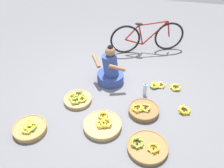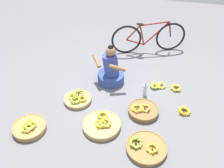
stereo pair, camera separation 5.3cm
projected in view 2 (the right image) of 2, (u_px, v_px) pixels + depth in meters
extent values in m
plane|color=slate|center=(114.00, 92.00, 4.51)|extent=(10.00, 10.00, 0.00)
cylinder|color=#334793|center=(111.00, 77.00, 4.70)|extent=(0.52, 0.52, 0.18)
cylinder|color=#334793|center=(111.00, 65.00, 4.51)|extent=(0.40, 0.36, 0.46)
sphere|color=#8C6042|center=(111.00, 51.00, 4.33)|extent=(0.19, 0.19, 0.19)
sphere|color=black|center=(111.00, 48.00, 4.28)|extent=(0.10, 0.10, 0.10)
cylinder|color=#8C6042|center=(97.00, 61.00, 4.47)|extent=(0.23, 0.29, 0.16)
cylinder|color=#8C6042|center=(117.00, 68.00, 4.29)|extent=(0.32, 0.13, 0.16)
torus|color=black|center=(126.00, 40.00, 5.36)|extent=(0.66, 0.28, 0.68)
torus|color=black|center=(170.00, 37.00, 5.46)|extent=(0.66, 0.28, 0.68)
cylinder|color=maroon|center=(156.00, 33.00, 5.35)|extent=(0.53, 0.22, 0.55)
cylinder|color=maroon|center=(142.00, 35.00, 5.34)|extent=(0.15, 0.08, 0.49)
cylinder|color=maroon|center=(155.00, 24.00, 5.19)|extent=(0.62, 0.26, 0.08)
cylinder|color=maroon|center=(135.00, 42.00, 5.43)|extent=(0.41, 0.18, 0.18)
cylinder|color=maroon|center=(133.00, 33.00, 5.27)|extent=(0.31, 0.14, 0.35)
cylinder|color=maroon|center=(170.00, 29.00, 5.33)|extent=(0.12, 0.07, 0.38)
ellipsoid|color=black|center=(140.00, 24.00, 5.16)|extent=(0.18, 0.08, 0.05)
cylinder|color=tan|center=(78.00, 100.00, 4.30)|extent=(0.48, 0.48, 0.06)
torus|color=tan|center=(78.00, 98.00, 4.28)|extent=(0.50, 0.50, 0.02)
ellipsoid|color=yellow|center=(85.00, 99.00, 4.22)|extent=(0.04, 0.12, 0.08)
ellipsoid|color=yellow|center=(84.00, 97.00, 4.26)|extent=(0.12, 0.09, 0.07)
ellipsoid|color=yellow|center=(80.00, 97.00, 4.26)|extent=(0.09, 0.13, 0.06)
ellipsoid|color=yellow|center=(80.00, 100.00, 4.21)|extent=(0.11, 0.11, 0.06)
ellipsoid|color=yellow|center=(83.00, 101.00, 4.20)|extent=(0.12, 0.09, 0.05)
sphere|color=#382D19|center=(82.00, 99.00, 4.23)|extent=(0.03, 0.03, 0.03)
ellipsoid|color=olive|center=(82.00, 95.00, 4.32)|extent=(0.04, 0.15, 0.06)
ellipsoid|color=olive|center=(80.00, 92.00, 4.37)|extent=(0.15, 0.04, 0.09)
ellipsoid|color=olive|center=(75.00, 93.00, 4.34)|extent=(0.05, 0.15, 0.07)
ellipsoid|color=olive|center=(78.00, 96.00, 4.27)|extent=(0.15, 0.05, 0.09)
sphere|color=#382D19|center=(79.00, 94.00, 4.33)|extent=(0.03, 0.03, 0.03)
ellipsoid|color=yellow|center=(76.00, 97.00, 4.27)|extent=(0.05, 0.13, 0.06)
ellipsoid|color=yellow|center=(75.00, 95.00, 4.31)|extent=(0.13, 0.11, 0.07)
ellipsoid|color=yellow|center=(72.00, 95.00, 4.32)|extent=(0.12, 0.11, 0.07)
ellipsoid|color=yellow|center=(70.00, 96.00, 4.28)|extent=(0.04, 0.13, 0.08)
ellipsoid|color=yellow|center=(70.00, 98.00, 4.25)|extent=(0.12, 0.12, 0.06)
ellipsoid|color=yellow|center=(73.00, 99.00, 4.24)|extent=(0.13, 0.10, 0.06)
sphere|color=#382D19|center=(73.00, 97.00, 4.28)|extent=(0.03, 0.03, 0.03)
ellipsoid|color=#8CAD38|center=(79.00, 100.00, 4.20)|extent=(0.05, 0.15, 0.07)
ellipsoid|color=#8CAD38|center=(77.00, 98.00, 4.25)|extent=(0.15, 0.05, 0.07)
ellipsoid|color=#8CAD38|center=(73.00, 98.00, 4.23)|extent=(0.11, 0.14, 0.09)
ellipsoid|color=#8CAD38|center=(72.00, 101.00, 4.18)|extent=(0.12, 0.14, 0.08)
ellipsoid|color=#8CAD38|center=(75.00, 103.00, 4.16)|extent=(0.15, 0.09, 0.07)
sphere|color=#382D19|center=(75.00, 100.00, 4.21)|extent=(0.03, 0.03, 0.03)
cylinder|color=tan|center=(102.00, 125.00, 3.83)|extent=(0.60, 0.60, 0.08)
torus|color=tan|center=(102.00, 124.00, 3.80)|extent=(0.61, 0.61, 0.02)
ellipsoid|color=yellow|center=(110.00, 123.00, 3.76)|extent=(0.04, 0.15, 0.10)
ellipsoid|color=yellow|center=(107.00, 120.00, 3.82)|extent=(0.16, 0.06, 0.10)
ellipsoid|color=yellow|center=(103.00, 120.00, 3.81)|extent=(0.13, 0.14, 0.09)
ellipsoid|color=yellow|center=(102.00, 125.00, 3.74)|extent=(0.14, 0.13, 0.09)
ellipsoid|color=yellow|center=(106.00, 126.00, 3.72)|extent=(0.16, 0.08, 0.09)
sphere|color=#382D19|center=(106.00, 123.00, 3.78)|extent=(0.03, 0.03, 0.03)
ellipsoid|color=gold|center=(106.00, 116.00, 3.89)|extent=(0.04, 0.13, 0.07)
ellipsoid|color=gold|center=(105.00, 114.00, 3.93)|extent=(0.12, 0.10, 0.08)
ellipsoid|color=gold|center=(102.00, 113.00, 3.95)|extent=(0.13, 0.08, 0.07)
ellipsoid|color=gold|center=(99.00, 115.00, 3.92)|extent=(0.05, 0.13, 0.07)
ellipsoid|color=gold|center=(100.00, 118.00, 3.87)|extent=(0.13, 0.08, 0.05)
ellipsoid|color=gold|center=(103.00, 118.00, 3.86)|extent=(0.13, 0.07, 0.07)
sphere|color=#382D19|center=(102.00, 116.00, 3.90)|extent=(0.03, 0.03, 0.03)
ellipsoid|color=yellow|center=(104.00, 124.00, 3.75)|extent=(0.03, 0.14, 0.08)
ellipsoid|color=yellow|center=(104.00, 122.00, 3.80)|extent=(0.13, 0.11, 0.08)
ellipsoid|color=yellow|center=(100.00, 121.00, 3.81)|extent=(0.14, 0.07, 0.08)
ellipsoid|color=yellow|center=(97.00, 123.00, 3.77)|extent=(0.06, 0.14, 0.08)
ellipsoid|color=yellow|center=(97.00, 126.00, 3.74)|extent=(0.13, 0.12, 0.05)
ellipsoid|color=yellow|center=(101.00, 127.00, 3.72)|extent=(0.14, 0.07, 0.08)
sphere|color=#382D19|center=(101.00, 124.00, 3.77)|extent=(0.03, 0.03, 0.03)
cylinder|color=olive|center=(146.00, 148.00, 3.50)|extent=(0.59, 0.59, 0.06)
torus|color=olive|center=(147.00, 147.00, 3.48)|extent=(0.61, 0.61, 0.02)
ellipsoid|color=yellow|center=(157.00, 148.00, 3.42)|extent=(0.05, 0.15, 0.09)
ellipsoid|color=yellow|center=(155.00, 146.00, 3.47)|extent=(0.14, 0.10, 0.05)
ellipsoid|color=yellow|center=(152.00, 145.00, 3.48)|extent=(0.15, 0.04, 0.07)
ellipsoid|color=yellow|center=(148.00, 147.00, 3.45)|extent=(0.06, 0.15, 0.06)
ellipsoid|color=yellow|center=(148.00, 150.00, 3.41)|extent=(0.11, 0.14, 0.07)
ellipsoid|color=yellow|center=(151.00, 152.00, 3.39)|extent=(0.15, 0.07, 0.05)
ellipsoid|color=yellow|center=(155.00, 151.00, 3.38)|extent=(0.12, 0.12, 0.09)
sphere|color=#382D19|center=(152.00, 148.00, 3.43)|extent=(0.03, 0.03, 0.03)
ellipsoid|color=#8CAD38|center=(141.00, 144.00, 3.49)|extent=(0.06, 0.16, 0.06)
ellipsoid|color=#8CAD38|center=(139.00, 140.00, 3.53)|extent=(0.16, 0.10, 0.09)
ellipsoid|color=#8CAD38|center=(135.00, 139.00, 3.54)|extent=(0.16, 0.09, 0.09)
ellipsoid|color=#8CAD38|center=(131.00, 141.00, 3.51)|extent=(0.07, 0.16, 0.10)
ellipsoid|color=#8CAD38|center=(131.00, 143.00, 3.49)|extent=(0.07, 0.16, 0.10)
ellipsoid|color=#8CAD38|center=(134.00, 147.00, 3.44)|extent=(0.16, 0.06, 0.09)
ellipsoid|color=#8CAD38|center=(139.00, 147.00, 3.45)|extent=(0.13, 0.14, 0.06)
sphere|color=#382D19|center=(136.00, 143.00, 3.50)|extent=(0.03, 0.03, 0.03)
cylinder|color=brown|center=(143.00, 111.00, 4.07)|extent=(0.51, 0.51, 0.08)
torus|color=brown|center=(143.00, 109.00, 4.04)|extent=(0.52, 0.52, 0.02)
ellipsoid|color=yellow|center=(149.00, 109.00, 4.00)|extent=(0.06, 0.16, 0.09)
ellipsoid|color=yellow|center=(146.00, 105.00, 4.08)|extent=(0.16, 0.06, 0.06)
ellipsoid|color=yellow|center=(141.00, 108.00, 4.03)|extent=(0.06, 0.16, 0.06)
ellipsoid|color=yellow|center=(144.00, 111.00, 3.98)|extent=(0.16, 0.06, 0.06)
sphere|color=#382D19|center=(145.00, 108.00, 4.03)|extent=(0.03, 0.03, 0.03)
ellipsoid|color=yellow|center=(141.00, 108.00, 4.02)|extent=(0.07, 0.16, 0.09)
ellipsoid|color=yellow|center=(141.00, 107.00, 4.05)|extent=(0.14, 0.13, 0.08)
ellipsoid|color=yellow|center=(137.00, 105.00, 4.08)|extent=(0.16, 0.08, 0.06)
ellipsoid|color=yellow|center=(133.00, 108.00, 4.04)|extent=(0.04, 0.16, 0.07)
ellipsoid|color=yellow|center=(135.00, 111.00, 3.98)|extent=(0.15, 0.10, 0.06)
ellipsoid|color=yellow|center=(139.00, 111.00, 3.96)|extent=(0.15, 0.11, 0.09)
sphere|color=#382D19|center=(137.00, 108.00, 4.02)|extent=(0.03, 0.03, 0.03)
cylinder|color=#A87F47|center=(30.00, 128.00, 3.79)|extent=(0.52, 0.52, 0.08)
torus|color=#A87F47|center=(29.00, 126.00, 3.76)|extent=(0.53, 0.53, 0.02)
ellipsoid|color=#9EB747|center=(34.00, 127.00, 3.71)|extent=(0.04, 0.15, 0.08)
ellipsoid|color=#9EB747|center=(33.00, 123.00, 3.78)|extent=(0.15, 0.05, 0.07)
ellipsoid|color=#9EB747|center=(28.00, 124.00, 3.76)|extent=(0.10, 0.15, 0.07)
ellipsoid|color=#9EB747|center=(26.00, 126.00, 3.72)|extent=(0.09, 0.15, 0.08)
ellipsoid|color=#9EB747|center=(30.00, 129.00, 3.68)|extent=(0.15, 0.09, 0.06)
sphere|color=#382D19|center=(31.00, 126.00, 3.73)|extent=(0.03, 0.03, 0.03)
ellipsoid|color=#9EB747|center=(32.00, 123.00, 3.77)|extent=(0.05, 0.12, 0.07)
ellipsoid|color=#9EB747|center=(32.00, 121.00, 3.81)|extent=(0.10, 0.11, 0.08)
ellipsoid|color=#9EB747|center=(30.00, 120.00, 3.83)|extent=(0.12, 0.07, 0.07)
ellipsoid|color=#9EB747|center=(27.00, 121.00, 3.81)|extent=(0.06, 0.12, 0.07)
ellipsoid|color=#9EB747|center=(26.00, 123.00, 3.78)|extent=(0.09, 0.12, 0.05)
ellipsoid|color=#9EB747|center=(27.00, 124.00, 3.76)|extent=(0.12, 0.06, 0.07)
ellipsoid|color=#9EB747|center=(30.00, 124.00, 3.76)|extent=(0.10, 0.11, 0.05)
sphere|color=#382D19|center=(29.00, 122.00, 3.79)|extent=(0.03, 0.03, 0.03)
ellipsoid|color=gold|center=(32.00, 126.00, 3.72)|extent=(0.07, 0.16, 0.06)
ellipsoid|color=gold|center=(32.00, 122.00, 3.79)|extent=(0.16, 0.10, 0.08)
ellipsoid|color=gold|center=(27.00, 122.00, 3.79)|extent=(0.14, 0.14, 0.06)
ellipsoid|color=gold|center=(24.00, 126.00, 3.73)|extent=(0.11, 0.16, 0.06)
ellipsoid|color=gold|center=(27.00, 128.00, 3.68)|extent=(0.16, 0.07, 0.10)
sphere|color=#382D19|center=(28.00, 125.00, 3.74)|extent=(0.03, 0.03, 0.03)
ellipsoid|color=yellow|center=(30.00, 129.00, 3.68)|extent=(0.05, 0.15, 0.06)
ellipsoid|color=yellow|center=(29.00, 125.00, 3.74)|extent=(0.14, 0.04, 0.09)
ellipsoid|color=yellow|center=(25.00, 125.00, 3.73)|extent=(0.11, 0.13, 0.09)
ellipsoid|color=yellow|center=(23.00, 130.00, 3.67)|extent=(0.13, 0.12, 0.07)
ellipsoid|color=yellow|center=(25.00, 131.00, 3.65)|extent=(0.15, 0.05, 0.07)
sphere|color=#382D19|center=(27.00, 128.00, 3.70)|extent=(0.03, 0.03, 0.03)
ellipsoid|color=#8CAD38|center=(157.00, 87.00, 4.57)|extent=(0.06, 0.12, 0.07)
ellipsoid|color=#8CAD38|center=(155.00, 85.00, 4.61)|extent=(0.12, 0.08, 0.07)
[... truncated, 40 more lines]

